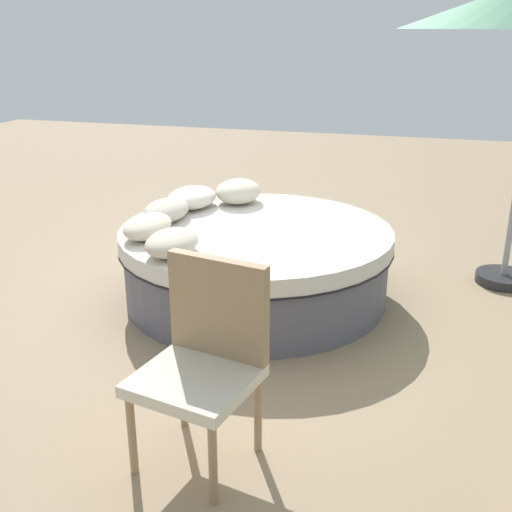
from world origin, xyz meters
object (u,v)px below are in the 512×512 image
round_bed (256,262)px  throw_pillow_3 (148,226)px  throw_pillow_1 (192,197)px  patio_chair (206,350)px  throw_pillow_0 (238,191)px  throw_pillow_2 (166,210)px  throw_pillow_4 (172,243)px

round_bed → throw_pillow_3: bearing=-59.2°
throw_pillow_1 → patio_chair: patio_chair is taller
throw_pillow_0 → patio_chair: patio_chair is taller
throw_pillow_0 → throw_pillow_2: size_ratio=0.90×
round_bed → throw_pillow_3: size_ratio=4.25×
throw_pillow_1 → patio_chair: bearing=23.2°
round_bed → throw_pillow_4: 0.87m
throw_pillow_3 → throw_pillow_4: 0.43m
throw_pillow_0 → throw_pillow_2: throw_pillow_0 is taller
patio_chair → throw_pillow_2: bearing=-49.6°
throw_pillow_2 → throw_pillow_3: bearing=5.1°
round_bed → throw_pillow_1: (-0.41, -0.68, 0.36)m
round_bed → patio_chair: (1.85, 0.29, 0.27)m
throw_pillow_3 → patio_chair: size_ratio=0.50×
throw_pillow_3 → throw_pillow_4: (0.29, 0.31, 0.00)m
throw_pillow_0 → patio_chair: size_ratio=0.46×
throw_pillow_2 → throw_pillow_3: throw_pillow_2 is taller
throw_pillow_1 → throw_pillow_3: 0.82m
throw_pillow_0 → throw_pillow_4: bearing=-1.4°
throw_pillow_0 → patio_chair: bearing=14.3°
round_bed → throw_pillow_2: throw_pillow_2 is taller
throw_pillow_1 → patio_chair: 2.46m
round_bed → patio_chair: patio_chair is taller
round_bed → throw_pillow_2: 0.81m
round_bed → throw_pillow_0: (-0.65, -0.35, 0.37)m
throw_pillow_1 → throw_pillow_2: throw_pillow_1 is taller
round_bed → patio_chair: bearing=8.9°
throw_pillow_0 → throw_pillow_4: size_ratio=0.98×
throw_pillow_1 → throw_pillow_4: 1.15m
round_bed → throw_pillow_2: (-0.00, -0.73, 0.36)m
round_bed → throw_pillow_3: (0.41, -0.69, 0.35)m
throw_pillow_0 → throw_pillow_1: 0.41m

